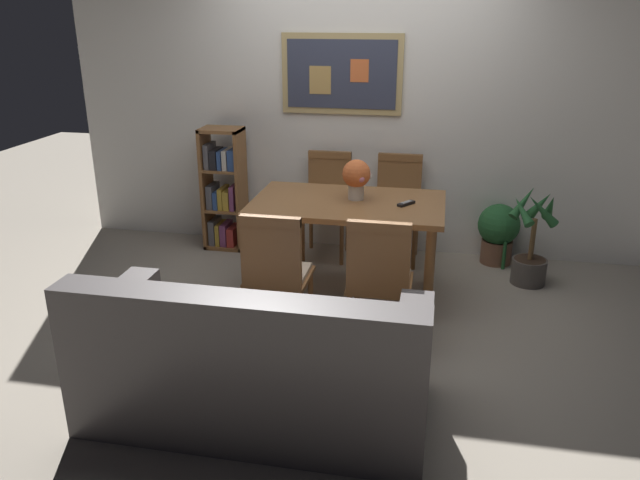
{
  "coord_description": "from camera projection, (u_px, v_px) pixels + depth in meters",
  "views": [
    {
      "loc": [
        0.71,
        -3.94,
        2.08
      ],
      "look_at": [
        -0.03,
        -0.21,
        0.65
      ],
      "focal_mm": 34.76,
      "sensor_mm": 36.0,
      "label": 1
    }
  ],
  "objects": [
    {
      "name": "dining_chair_near_right",
      "position": [
        379.0,
        274.0,
        3.83
      ],
      "size": [
        0.4,
        0.41,
        0.91
      ],
      "color": "brown",
      "rests_on": "ground_plane"
    },
    {
      "name": "wall_back_with_painting",
      "position": [
        361.0,
        104.0,
        5.36
      ],
      "size": [
        5.2,
        0.14,
        2.6
      ],
      "color": "silver",
      "rests_on": "ground_plane"
    },
    {
      "name": "ground_plane",
      "position": [
        330.0,
        314.0,
        4.48
      ],
      "size": [
        12.0,
        12.0,
        0.0
      ],
      "primitive_type": "plane",
      "color": "gray"
    },
    {
      "name": "tv_remote",
      "position": [
        406.0,
        203.0,
        4.46
      ],
      "size": [
        0.13,
        0.15,
        0.02
      ],
      "color": "black",
      "rests_on": "dining_table"
    },
    {
      "name": "dining_chair_far_right",
      "position": [
        398.0,
        199.0,
        5.33
      ],
      "size": [
        0.4,
        0.41,
        0.91
      ],
      "color": "brown",
      "rests_on": "ground_plane"
    },
    {
      "name": "flower_vase",
      "position": [
        356.0,
        176.0,
        4.55
      ],
      "size": [
        0.21,
        0.21,
        0.3
      ],
      "color": "beige",
      "rests_on": "dining_table"
    },
    {
      "name": "dining_table",
      "position": [
        348.0,
        214.0,
        4.59
      ],
      "size": [
        1.41,
        0.88,
        0.75
      ],
      "color": "brown",
      "rests_on": "ground_plane"
    },
    {
      "name": "dining_chair_near_left",
      "position": [
        276.0,
        267.0,
        3.92
      ],
      "size": [
        0.4,
        0.41,
        0.91
      ],
      "color": "brown",
      "rests_on": "ground_plane"
    },
    {
      "name": "dining_chair_far_left",
      "position": [
        328.0,
        196.0,
        5.43
      ],
      "size": [
        0.4,
        0.41,
        0.91
      ],
      "color": "brown",
      "rests_on": "ground_plane"
    },
    {
      "name": "bookshelf",
      "position": [
        224.0,
        192.0,
        5.59
      ],
      "size": [
        0.36,
        0.28,
        1.1
      ],
      "color": "brown",
      "rests_on": "ground_plane"
    },
    {
      "name": "leather_couch",
      "position": [
        255.0,
        367.0,
        3.24
      ],
      "size": [
        1.8,
        0.84,
        0.84
      ],
      "color": "#514C4C",
      "rests_on": "ground_plane"
    },
    {
      "name": "potted_ivy",
      "position": [
        498.0,
        231.0,
        5.3
      ],
      "size": [
        0.35,
        0.35,
        0.57
      ],
      "color": "brown",
      "rests_on": "ground_plane"
    },
    {
      "name": "potted_palm",
      "position": [
        531.0,
        249.0,
        4.89
      ],
      "size": [
        0.38,
        0.41,
        0.79
      ],
      "color": "#4C4742",
      "rests_on": "ground_plane"
    }
  ]
}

